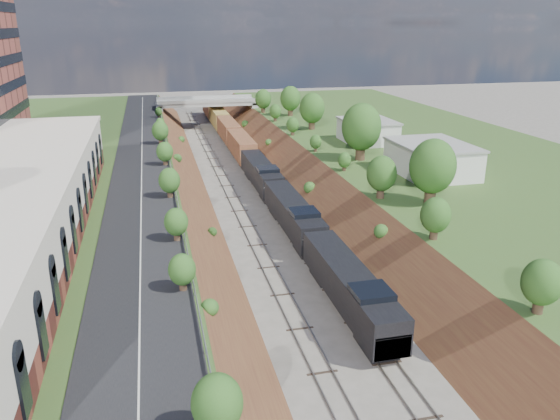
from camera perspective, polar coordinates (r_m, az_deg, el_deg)
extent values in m
cube|color=#3E5B25|center=(80.01, -26.71, 0.69)|extent=(44.00, 180.00, 5.00)
cube|color=#3E5B25|center=(90.59, 18.22, 3.74)|extent=(44.00, 180.00, 5.00)
cube|color=brown|center=(78.44, -10.69, 0.18)|extent=(10.00, 180.00, 10.00)
cube|color=brown|center=(82.19, 4.79, 1.33)|extent=(10.00, 180.00, 10.00)
cube|color=gray|center=(79.15, -4.62, 0.70)|extent=(1.58, 180.00, 0.18)
cube|color=gray|center=(80.04, -0.94, 0.97)|extent=(1.58, 180.00, 0.18)
cube|color=black|center=(76.97, -14.26, 3.49)|extent=(8.00, 180.00, 0.10)
cube|color=#99999E|center=(76.86, -11.24, 4.08)|extent=(0.06, 171.00, 0.30)
cube|color=brown|center=(57.43, -26.96, -2.20)|extent=(14.00, 62.00, 2.20)
cube|color=gray|center=(138.10, -12.44, 9.48)|extent=(1.50, 8.00, 6.20)
cube|color=gray|center=(140.36, -2.88, 10.04)|extent=(1.50, 8.00, 6.20)
cube|color=gray|center=(138.31, -7.68, 11.06)|extent=(24.00, 8.00, 1.00)
cube|color=gray|center=(134.26, -7.51, 11.18)|extent=(24.00, 0.30, 0.80)
cube|color=gray|center=(142.15, -7.87, 11.59)|extent=(24.00, 0.30, 0.80)
cube|color=silver|center=(78.13, 15.55, 5.09)|extent=(9.00, 12.00, 4.00)
cube|color=silver|center=(97.36, 9.14, 8.06)|extent=(8.00, 10.00, 3.60)
cylinder|color=#473323|center=(65.11, 15.42, 1.76)|extent=(1.30, 1.30, 2.62)
ellipsoid|color=#315C20|center=(64.28, 15.67, 4.44)|extent=(5.25, 5.25, 6.30)
cylinder|color=#473323|center=(39.41, -9.06, -10.45)|extent=(0.66, 0.66, 1.22)
ellipsoid|color=#315C20|center=(38.72, -9.17, -8.55)|extent=(2.45, 2.45, 2.94)
cube|color=black|center=(45.73, 10.02, -13.55)|extent=(2.40, 4.00, 0.90)
cube|color=black|center=(49.99, 7.22, -7.74)|extent=(3.18, 19.07, 3.15)
cube|color=black|center=(43.87, 10.90, -13.06)|extent=(2.92, 3.00, 1.80)
cube|color=silver|center=(43.35, 10.98, -11.93)|extent=(2.92, 3.00, 0.15)
cube|color=black|center=(45.11, 9.54, -8.65)|extent=(3.11, 3.10, 0.90)
cube|color=black|center=(67.62, 1.36, -0.33)|extent=(3.18, 19.07, 3.15)
cube|color=black|center=(86.33, -2.01, 3.96)|extent=(3.18, 19.07, 3.15)
cube|color=brown|center=(129.03, -5.97, 9.04)|extent=(3.18, 67.55, 3.81)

